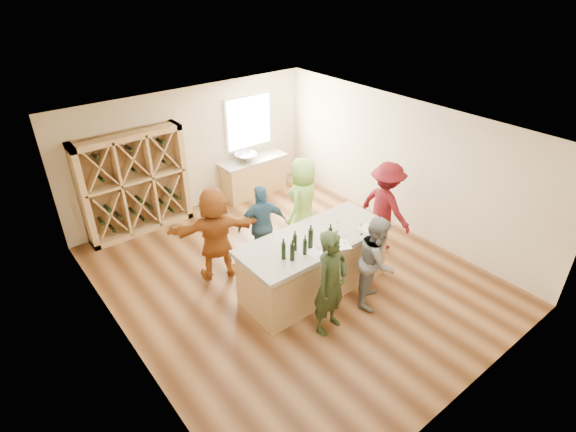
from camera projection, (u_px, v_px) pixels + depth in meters
floor at (290, 277)px, 8.43m from camera, size 6.00×7.00×0.10m
ceiling at (291, 129)px, 6.97m from camera, size 6.00×7.00×0.10m
wall_back at (192, 149)px, 10.10m from camera, size 6.00×0.10×2.80m
wall_front at (479, 325)px, 5.30m from camera, size 6.00×0.10×2.80m
wall_left at (115, 279)px, 6.06m from camera, size 0.10×7.00×2.80m
wall_right at (405, 165)px, 9.34m from camera, size 0.10×7.00×2.80m
window_frame at (248, 122)px, 10.68m from camera, size 1.30×0.06×1.30m
window_pane at (249, 122)px, 10.65m from camera, size 1.18×0.01×1.18m
wine_rack at (135, 184)px, 9.25m from camera, size 2.20×0.45×2.20m
back_counter_base at (254, 177)px, 11.11m from camera, size 1.60×0.58×0.86m
back_counter_top at (253, 160)px, 10.88m from camera, size 1.70×0.62×0.06m
sink at (246, 157)px, 10.71m from camera, size 0.54×0.54×0.19m
faucet at (241, 153)px, 10.80m from camera, size 0.02×0.02×0.30m
tasting_counter_base at (314, 265)px, 7.84m from camera, size 2.60×1.00×1.00m
tasting_counter_top at (315, 239)px, 7.57m from camera, size 2.72×1.12×0.08m
wine_bottle_a at (284, 251)px, 6.94m from camera, size 0.08×0.08×0.29m
wine_bottle_b at (292, 252)px, 6.91m from camera, size 0.10×0.10×0.29m
wine_bottle_c at (295, 243)px, 7.15m from camera, size 0.09×0.09×0.28m
wine_bottle_d at (305, 247)px, 7.05m from camera, size 0.07×0.07×0.27m
wine_bottle_e at (311, 239)px, 7.20m from camera, size 0.09×0.09×0.34m
wine_glass_a at (318, 252)px, 7.01m from camera, size 0.08×0.08×0.17m
wine_glass_b at (346, 239)px, 7.33m from camera, size 0.08×0.08×0.17m
wine_glass_c at (362, 229)px, 7.57m from camera, size 0.08×0.08×0.20m
wine_glass_d at (337, 227)px, 7.65m from camera, size 0.07×0.07×0.18m
tasting_menu_a at (316, 253)px, 7.13m from camera, size 0.24×0.31×0.00m
tasting_menu_b at (343, 244)px, 7.35m from camera, size 0.33×0.37×0.00m
tasting_menu_c at (368, 229)px, 7.77m from camera, size 0.24×0.32×0.00m
person_near_left at (331, 283)px, 6.78m from camera, size 0.73×0.59×1.79m
person_near_right at (377, 261)px, 7.41m from camera, size 0.90×0.80×1.63m
person_server at (385, 207)px, 8.79m from camera, size 0.58×1.20×1.84m
person_far_mid at (263, 225)px, 8.40m from camera, size 1.05×0.76×1.62m
person_far_right at (303, 202)px, 8.97m from camera, size 1.06×0.90×1.84m
person_far_left at (215, 233)px, 7.99m from camera, size 1.77×1.18×1.80m
wine_bottle_f at (330, 236)px, 7.29m from camera, size 0.07×0.07×0.30m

